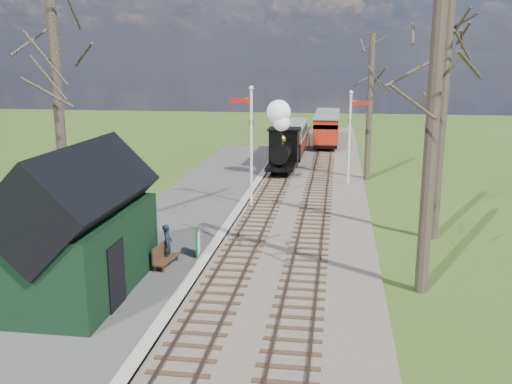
% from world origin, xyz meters
% --- Properties ---
extents(ground, '(140.00, 140.00, 0.00)m').
position_xyz_m(ground, '(0.00, 0.00, 0.00)').
color(ground, '#375219').
rests_on(ground, ground).
extents(distant_hills, '(114.40, 48.00, 22.02)m').
position_xyz_m(distant_hills, '(1.40, 64.38, -16.21)').
color(distant_hills, '#385B23').
rests_on(distant_hills, ground).
extents(ballast_bed, '(8.00, 60.00, 0.10)m').
position_xyz_m(ballast_bed, '(1.30, 22.00, 0.05)').
color(ballast_bed, brown).
rests_on(ballast_bed, ground).
extents(track_near, '(1.60, 60.00, 0.15)m').
position_xyz_m(track_near, '(0.00, 22.00, 0.10)').
color(track_near, brown).
rests_on(track_near, ground).
extents(track_far, '(1.60, 60.00, 0.15)m').
position_xyz_m(track_far, '(2.60, 22.00, 0.10)').
color(track_far, brown).
rests_on(track_far, ground).
extents(platform, '(5.00, 44.00, 0.20)m').
position_xyz_m(platform, '(-3.50, 14.00, 0.10)').
color(platform, '#474442').
rests_on(platform, ground).
extents(coping_strip, '(0.40, 44.00, 0.21)m').
position_xyz_m(coping_strip, '(-1.20, 14.00, 0.10)').
color(coping_strip, '#B2AD9E').
rests_on(coping_strip, ground).
extents(station_shed, '(3.25, 6.30, 4.78)m').
position_xyz_m(station_shed, '(-4.30, 4.00, 2.27)').
color(station_shed, black).
rests_on(station_shed, platform).
extents(semaphore_near, '(1.22, 0.24, 6.22)m').
position_xyz_m(semaphore_near, '(-0.77, 16.00, 3.62)').
color(semaphore_near, silver).
rests_on(semaphore_near, ground).
extents(semaphore_far, '(1.22, 0.24, 5.72)m').
position_xyz_m(semaphore_far, '(4.37, 22.00, 3.35)').
color(semaphore_far, silver).
rests_on(semaphore_far, ground).
extents(bare_trees, '(15.51, 22.39, 12.00)m').
position_xyz_m(bare_trees, '(1.33, 10.10, 5.21)').
color(bare_trees, '#382D23').
rests_on(bare_trees, ground).
extents(fence_line, '(12.60, 0.08, 1.00)m').
position_xyz_m(fence_line, '(0.30, 36.00, 0.55)').
color(fence_line, slate).
rests_on(fence_line, ground).
extents(locomotive, '(1.94, 4.52, 4.84)m').
position_xyz_m(locomotive, '(-0.01, 24.91, 2.22)').
color(locomotive, black).
rests_on(locomotive, ground).
extents(coach, '(2.26, 7.74, 2.38)m').
position_xyz_m(coach, '(0.00, 30.98, 1.62)').
color(coach, black).
rests_on(coach, ground).
extents(red_carriage_a, '(2.15, 5.32, 2.26)m').
position_xyz_m(red_carriage_a, '(2.60, 36.67, 1.55)').
color(red_carriage_a, black).
rests_on(red_carriage_a, ground).
extents(red_carriage_b, '(2.15, 5.32, 2.26)m').
position_xyz_m(red_carriage_b, '(2.60, 42.17, 1.55)').
color(red_carriage_b, black).
rests_on(red_carriage_b, ground).
extents(sign_board, '(0.18, 0.72, 1.05)m').
position_xyz_m(sign_board, '(-1.51, 7.86, 0.72)').
color(sign_board, '#104D24').
rests_on(sign_board, platform).
extents(bench, '(0.61, 1.50, 0.83)m').
position_xyz_m(bench, '(-2.47, 6.60, 0.59)').
color(bench, '#462C19').
rests_on(bench, platform).
extents(person, '(0.40, 0.56, 1.44)m').
position_xyz_m(person, '(-2.43, 6.97, 0.92)').
color(person, black).
rests_on(person, platform).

